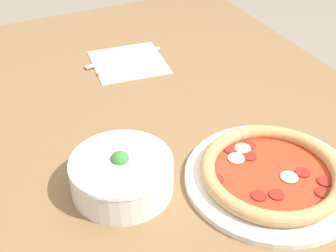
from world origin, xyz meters
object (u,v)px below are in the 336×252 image
fork (131,65)px  pizza (272,174)px  knife (127,57)px  bowl (122,172)px

fork → pizza: bearing=93.1°
pizza → knife: (0.54, 0.06, -0.01)m
bowl → knife: bearing=-22.3°
pizza → knife: pizza is taller
fork → knife: (0.05, -0.01, -0.00)m
bowl → knife: size_ratio=0.85×
bowl → fork: 0.44m
pizza → knife: size_ratio=1.47×
pizza → bowl: 0.26m
pizza → bowl: size_ratio=1.72×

